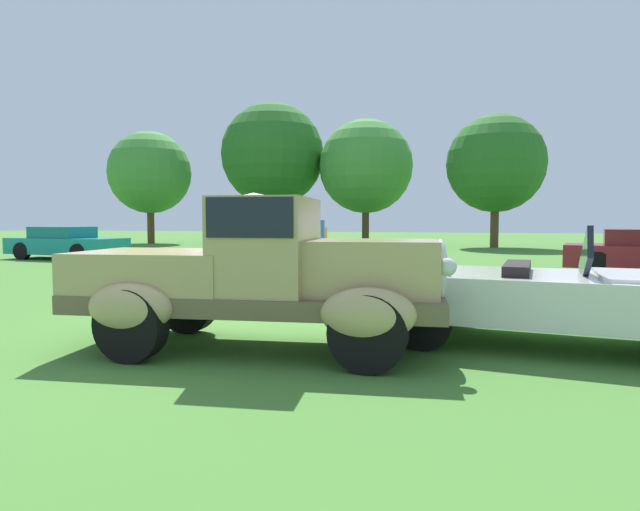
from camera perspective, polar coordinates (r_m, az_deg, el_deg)
The scene contains 11 objects.
ground_plane at distance 6.74m, azimuth -11.46°, elevation -8.71°, with size 120.00×120.00×0.00m, color #42752D.
feature_pickup_truck at distance 5.93m, azimuth -6.34°, elevation -1.92°, with size 4.25×2.12×1.70m.
neighbor_convertible at distance 6.68m, azimuth 25.42°, elevation -4.06°, with size 4.84×2.32×1.40m.
show_car_teal at distance 21.98m, azimuth -25.82°, elevation 1.20°, with size 4.70×2.14×1.22m.
show_car_orange at distance 17.48m, azimuth -2.01°, elevation 1.00°, with size 4.15×2.07×1.22m.
spectator_by_row at distance 10.51m, azimuth -0.55°, elevation 0.87°, with size 0.44×0.46×1.69m.
canopy_tent_left_field at distance 24.10m, azimuth -7.20°, elevation 6.07°, with size 2.72×2.72×2.71m.
treeline_far_left at distance 35.25m, azimuth -17.93°, elevation 8.51°, with size 5.13×5.13×7.04m.
treeline_mid_left at distance 34.70m, azimuth -5.15°, elevation 10.78°, with size 6.60×6.60×8.99m.
treeline_center at distance 33.07m, azimuth 4.98°, elevation 9.55°, with size 5.76×5.76×7.66m.
treeline_mid_right at distance 30.04m, azimuth 18.47°, elevation 9.38°, with size 5.19×5.19×7.09m.
Camera 1 is at (2.92, -5.89, 1.45)m, focal length 29.60 mm.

